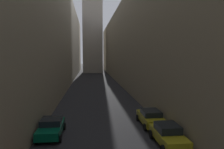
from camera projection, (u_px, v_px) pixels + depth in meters
The scene contains 6 objects.
ground_plane at pixel (95, 86), 45.69m from camera, with size 264.00×264.00×0.00m, color #232326.
building_block_left at pixel (36, 38), 45.38m from camera, with size 14.49×108.00×21.02m, color gray.
building_block_right at pixel (145, 45), 48.11m from camera, with size 12.17×108.00×18.11m, color gray.
parked_car_left_third at pixel (51, 127), 16.90m from camera, with size 1.98×4.04×1.43m.
parked_car_right_third at pixel (168, 135), 15.12m from camera, with size 1.91×4.05×1.54m.
parked_car_right_far at pixel (151, 117), 19.47m from camera, with size 1.97×4.07×1.47m.
Camera 1 is at (-1.24, 2.58, 6.51)m, focal length 33.34 mm.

